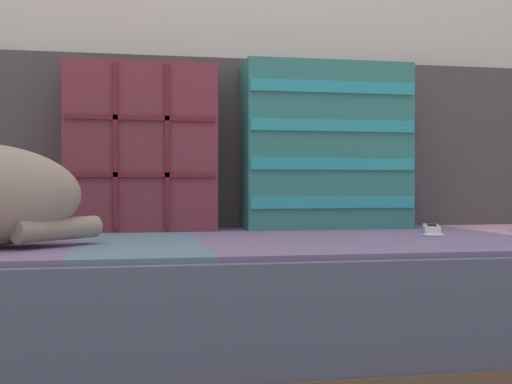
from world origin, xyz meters
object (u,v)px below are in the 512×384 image
(couch, at_px, (196,315))
(throw_pillow_quilted, at_px, (141,148))
(game_remote_far, at_px, (432,229))
(throw_pillow_striped, at_px, (326,146))

(couch, distance_m, throw_pillow_quilted, 0.46)
(throw_pillow_quilted, xyz_separation_m, game_remote_far, (0.68, -0.21, -0.20))
(throw_pillow_quilted, distance_m, throw_pillow_striped, 0.48)
(couch, height_order, throw_pillow_striped, throw_pillow_striped)
(couch, distance_m, throw_pillow_striped, 0.58)
(couch, distance_m, game_remote_far, 0.59)
(couch, xyz_separation_m, throw_pillow_striped, (0.37, 0.22, 0.39))
(throw_pillow_quilted, height_order, throw_pillow_striped, throw_pillow_striped)
(couch, bearing_deg, throw_pillow_quilted, 117.54)
(throw_pillow_quilted, bearing_deg, couch, -62.46)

